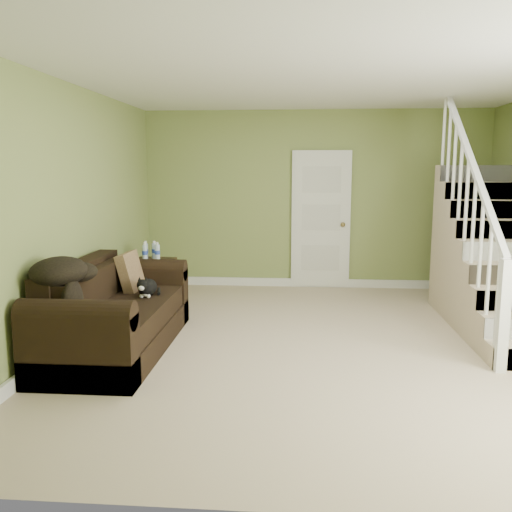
% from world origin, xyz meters
% --- Properties ---
extents(floor, '(5.00, 5.50, 0.01)m').
position_xyz_m(floor, '(0.00, 0.00, 0.00)').
color(floor, tan).
rests_on(floor, ground).
extents(ceiling, '(5.00, 5.50, 0.01)m').
position_xyz_m(ceiling, '(0.00, 0.00, 2.60)').
color(ceiling, white).
rests_on(ceiling, wall_back).
extents(wall_back, '(5.00, 0.04, 2.60)m').
position_xyz_m(wall_back, '(0.00, 2.75, 1.30)').
color(wall_back, '#7F914E').
rests_on(wall_back, floor).
extents(wall_front, '(5.00, 0.04, 2.60)m').
position_xyz_m(wall_front, '(0.00, -2.75, 1.30)').
color(wall_front, '#7F914E').
rests_on(wall_front, floor).
extents(wall_left, '(0.04, 5.50, 2.60)m').
position_xyz_m(wall_left, '(-2.50, 0.00, 1.30)').
color(wall_left, '#7F914E').
rests_on(wall_left, floor).
extents(baseboard_back, '(5.00, 0.04, 0.12)m').
position_xyz_m(baseboard_back, '(0.00, 2.72, 0.06)').
color(baseboard_back, white).
rests_on(baseboard_back, floor).
extents(baseboard_left, '(0.04, 5.50, 0.12)m').
position_xyz_m(baseboard_left, '(-2.47, 0.00, 0.06)').
color(baseboard_left, white).
rests_on(baseboard_left, floor).
extents(door, '(0.86, 0.12, 2.02)m').
position_xyz_m(door, '(0.10, 2.71, 1.01)').
color(door, white).
rests_on(door, floor).
extents(staircase, '(1.00, 2.51, 2.82)m').
position_xyz_m(staircase, '(1.99, 0.97, 0.64)').
color(staircase, tan).
rests_on(staircase, floor).
extents(sofa, '(0.94, 2.18, 0.86)m').
position_xyz_m(sofa, '(-2.02, -0.31, 0.33)').
color(sofa, black).
rests_on(sofa, floor).
extents(side_table, '(0.53, 0.53, 0.84)m').
position_xyz_m(side_table, '(-2.08, 1.40, 0.31)').
color(side_table, black).
rests_on(side_table, floor).
extents(cat, '(0.22, 0.48, 0.23)m').
position_xyz_m(cat, '(-1.76, 0.00, 0.56)').
color(cat, black).
rests_on(cat, sofa).
extents(banana, '(0.17, 0.19, 0.06)m').
position_xyz_m(banana, '(-1.88, -0.90, 0.50)').
color(banana, gold).
rests_on(banana, sofa).
extents(throw_pillow, '(0.22, 0.43, 0.44)m').
position_xyz_m(throw_pillow, '(-2.02, 0.30, 0.66)').
color(throw_pillow, '#472E1C').
rests_on(throw_pillow, sofa).
extents(throw_blanket, '(0.49, 0.63, 0.25)m').
position_xyz_m(throw_blanket, '(-2.26, -0.92, 0.89)').
color(throw_blanket, black).
rests_on(throw_blanket, sofa).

